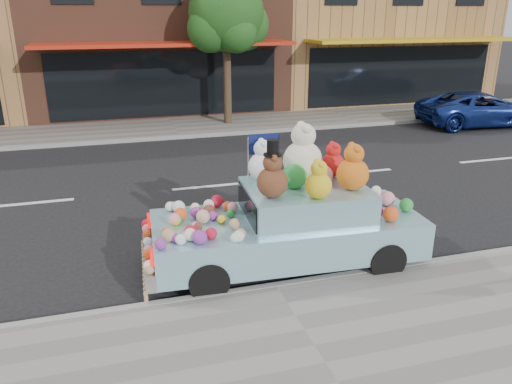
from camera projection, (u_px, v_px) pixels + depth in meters
name	position (u px, v px, depth m)	size (l,w,h in m)	color
ground	(210.00, 186.00, 12.01)	(120.00, 120.00, 0.00)	black
near_sidewalk	(314.00, 349.00, 6.12)	(60.00, 3.00, 0.12)	gray
far_sidewalk	(174.00, 128.00, 17.85)	(60.00, 3.00, 0.12)	gray
near_kerb	(276.00, 288.00, 7.48)	(60.00, 0.12, 0.13)	gray
far_kerb	(180.00, 137.00, 16.50)	(60.00, 0.12, 0.13)	gray
storefront_mid	(152.00, 20.00, 21.57)	(10.00, 9.80, 7.30)	brown
storefront_right	(361.00, 19.00, 24.22)	(10.00, 9.80, 7.30)	#A27544
street_tree	(227.00, 20.00, 17.20)	(3.00, 2.70, 5.22)	#38281C
car_blue	(479.00, 109.00, 18.25)	(2.05, 4.45, 1.24)	navy
art_car	(289.00, 219.00, 8.06)	(4.57, 1.99, 2.30)	black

